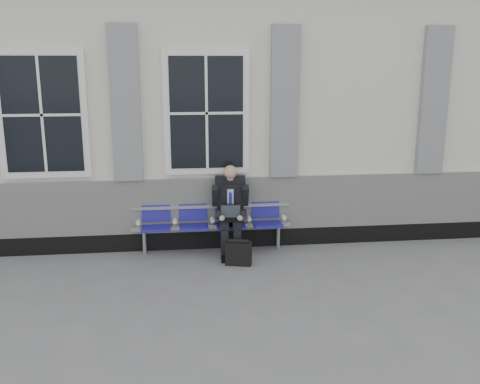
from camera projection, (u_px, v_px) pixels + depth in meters
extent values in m
plane|color=slate|center=(190.00, 284.00, 7.51)|extent=(70.00, 70.00, 0.00)
cube|color=silver|center=(183.00, 111.00, 10.39)|extent=(14.00, 4.00, 4.20)
cube|color=black|center=(187.00, 240.00, 8.89)|extent=(14.00, 0.10, 0.30)
cube|color=silver|center=(186.00, 205.00, 8.74)|extent=(14.00, 0.08, 0.90)
cube|color=gray|center=(125.00, 104.00, 8.23)|extent=(0.45, 0.14, 2.40)
cube|color=gray|center=(285.00, 103.00, 8.51)|extent=(0.45, 0.14, 2.40)
cube|color=gray|center=(434.00, 101.00, 8.80)|extent=(0.45, 0.14, 2.40)
cube|color=white|center=(43.00, 115.00, 8.14)|extent=(1.35, 0.10, 1.95)
cube|color=black|center=(42.00, 115.00, 8.09)|extent=(1.15, 0.02, 1.75)
cube|color=white|center=(206.00, 113.00, 8.43)|extent=(1.35, 0.10, 1.95)
cube|color=black|center=(207.00, 113.00, 8.38)|extent=(1.15, 0.02, 1.75)
cube|color=#9EA0A3|center=(212.00, 227.00, 8.71)|extent=(2.60, 0.07, 0.07)
cube|color=#9EA0A3|center=(211.00, 206.00, 8.75)|extent=(2.60, 0.05, 0.05)
cylinder|color=#9EA0A3|center=(144.00, 242.00, 8.64)|extent=(0.06, 0.06, 0.39)
cylinder|color=#9EA0A3|center=(278.00, 237.00, 8.89)|extent=(0.06, 0.06, 0.39)
cube|color=navy|center=(156.00, 228.00, 8.53)|extent=(0.46, 0.42, 0.07)
cube|color=navy|center=(156.00, 209.00, 8.67)|extent=(0.46, 0.10, 0.40)
cube|color=navy|center=(194.00, 227.00, 8.59)|extent=(0.46, 0.42, 0.07)
cube|color=navy|center=(193.00, 208.00, 8.73)|extent=(0.46, 0.10, 0.40)
cube|color=navy|center=(231.00, 226.00, 8.66)|extent=(0.46, 0.42, 0.07)
cube|color=navy|center=(229.00, 207.00, 8.80)|extent=(0.46, 0.10, 0.40)
cube|color=navy|center=(267.00, 224.00, 8.73)|extent=(0.46, 0.42, 0.07)
cube|color=navy|center=(265.00, 206.00, 8.87)|extent=(0.46, 0.10, 0.40)
cylinder|color=white|center=(138.00, 222.00, 8.50)|extent=(0.07, 0.12, 0.07)
cylinder|color=white|center=(175.00, 221.00, 8.56)|extent=(0.07, 0.12, 0.07)
cylinder|color=white|center=(212.00, 220.00, 8.63)|extent=(0.07, 0.12, 0.07)
cylinder|color=white|center=(249.00, 219.00, 8.70)|extent=(0.07, 0.12, 0.07)
cylinder|color=white|center=(284.00, 217.00, 8.77)|extent=(0.07, 0.12, 0.07)
cube|color=black|center=(225.00, 258.00, 8.38)|extent=(0.13, 0.27, 0.09)
cube|color=black|center=(238.00, 257.00, 8.39)|extent=(0.13, 0.27, 0.09)
cube|color=black|center=(225.00, 244.00, 8.39)|extent=(0.13, 0.14, 0.47)
cube|color=black|center=(237.00, 244.00, 8.40)|extent=(0.13, 0.14, 0.47)
cube|color=black|center=(224.00, 222.00, 8.54)|extent=(0.17, 0.46, 0.14)
cube|color=black|center=(237.00, 222.00, 8.55)|extent=(0.17, 0.46, 0.14)
cube|color=black|center=(230.00, 199.00, 8.66)|extent=(0.45, 0.37, 0.64)
cube|color=#C2D4FF|center=(230.00, 199.00, 8.54)|extent=(0.11, 0.10, 0.36)
cube|color=#202699|center=(230.00, 201.00, 8.53)|extent=(0.05, 0.08, 0.30)
cube|color=black|center=(230.00, 181.00, 8.56)|extent=(0.50, 0.27, 0.14)
cylinder|color=tan|center=(230.00, 177.00, 8.49)|extent=(0.11, 0.11, 0.10)
sphere|color=tan|center=(230.00, 172.00, 8.41)|extent=(0.21, 0.21, 0.21)
cube|color=black|center=(215.00, 196.00, 8.53)|extent=(0.12, 0.29, 0.37)
cube|color=black|center=(245.00, 195.00, 8.55)|extent=(0.12, 0.29, 0.37)
cube|color=black|center=(218.00, 213.00, 8.41)|extent=(0.11, 0.32, 0.14)
cube|color=black|center=(243.00, 213.00, 8.43)|extent=(0.11, 0.32, 0.14)
sphere|color=tan|center=(222.00, 218.00, 8.29)|extent=(0.09, 0.09, 0.09)
sphere|color=tan|center=(240.00, 218.00, 8.30)|extent=(0.09, 0.09, 0.09)
cube|color=black|center=(231.00, 220.00, 8.39)|extent=(0.35, 0.26, 0.02)
cube|color=black|center=(231.00, 211.00, 8.47)|extent=(0.34, 0.11, 0.21)
cube|color=black|center=(231.00, 211.00, 8.47)|extent=(0.31, 0.09, 0.18)
cube|color=black|center=(239.00, 254.00, 8.18)|extent=(0.42, 0.25, 0.36)
cylinder|color=black|center=(239.00, 241.00, 8.13)|extent=(0.32, 0.13, 0.06)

